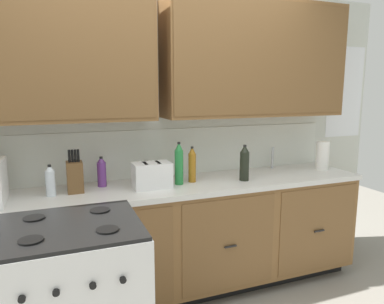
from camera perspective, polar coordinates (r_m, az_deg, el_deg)
name	(u,v)px	position (r m, az deg, el deg)	size (l,w,h in m)	color
wall_unit	(157,87)	(2.86, -5.71, 10.30)	(4.53, 0.40, 2.50)	silver
counter_run	(166,240)	(2.91, -4.22, -13.89)	(3.36, 0.64, 0.93)	black
stove_range	(74,304)	(2.26, -18.38, -22.16)	(0.76, 0.68, 0.95)	white
toaster	(152,175)	(2.68, -6.45, -3.70)	(0.28, 0.18, 0.19)	white
knife_block	(75,176)	(2.68, -18.28, -3.71)	(0.11, 0.14, 0.31)	brown
sink_faucet	(272,158)	(3.40, 12.78, -0.89)	(0.02, 0.02, 0.20)	#B2B5BA
paper_towel_roll	(322,155)	(3.48, 20.18, -0.52)	(0.12, 0.12, 0.26)	white
bottle_dark	(244,163)	(2.89, 8.41, -1.79)	(0.08, 0.08, 0.29)	black
bottle_violet	(102,172)	(2.78, -14.29, -3.11)	(0.07, 0.07, 0.23)	#663384
bottle_amber	(192,165)	(2.82, 0.02, -2.06)	(0.06, 0.06, 0.29)	#9E6619
bottle_green	(179,164)	(2.74, -2.10, -1.90)	(0.07, 0.07, 0.33)	#237A38
bottle_clear	(50,181)	(2.64, -21.77, -4.30)	(0.07, 0.07, 0.22)	silver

